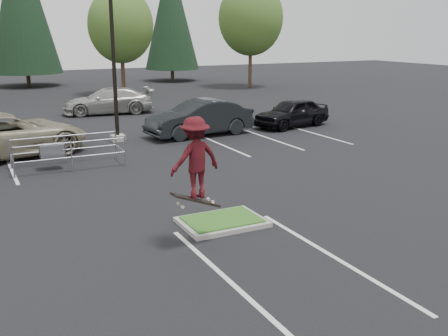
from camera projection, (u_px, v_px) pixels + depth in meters
name	position (u px, v px, depth m)	size (l,w,h in m)	color
ground	(222.00, 224.00, 14.08)	(120.00, 120.00, 0.00)	black
grass_median	(222.00, 221.00, 14.06)	(2.20, 1.60, 0.16)	gray
stall_lines	(113.00, 176.00, 18.70)	(22.62, 17.60, 0.01)	silver
light_pole	(113.00, 42.00, 23.50)	(0.70, 0.60, 10.12)	gray
decid_c	(121.00, 28.00, 41.12)	(5.12, 5.12, 8.38)	#38281C
decid_d	(250.00, 20.00, 46.61)	(5.76, 5.76, 9.43)	#38281C
conif_c	(171.00, 12.00, 52.54)	(5.50, 5.50, 12.50)	#38281C
cart_corral	(55.00, 150.00, 19.53)	(4.08, 1.53, 1.15)	gray
skateboarder	(195.00, 159.00, 12.15)	(1.34, 0.87, 2.25)	black
car_l_tan	(4.00, 135.00, 21.28)	(3.05, 6.61, 1.84)	gray
car_r_charc	(199.00, 118.00, 25.75)	(1.86, 5.32, 1.75)	black
car_r_black	(293.00, 113.00, 28.17)	(1.79, 4.46, 1.52)	black
car_far_silver	(109.00, 101.00, 32.60)	(2.24, 5.52, 1.60)	#A9A9A4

